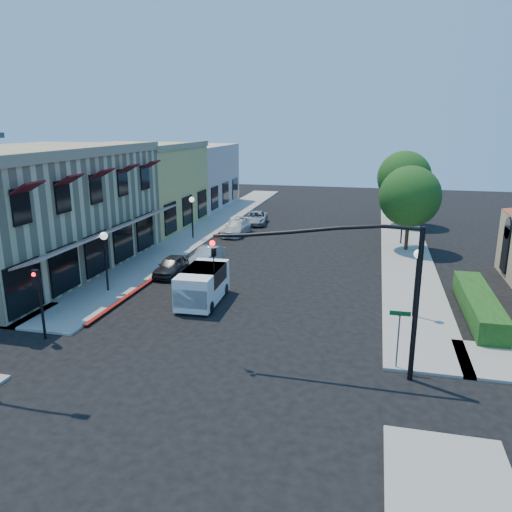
% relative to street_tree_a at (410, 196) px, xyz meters
% --- Properties ---
extents(ground, '(120.00, 120.00, 0.00)m').
position_rel_street_tree_a_xyz_m(ground, '(-8.80, -22.00, -4.19)').
color(ground, black).
rests_on(ground, ground).
extents(sidewalk_left, '(3.50, 50.00, 0.12)m').
position_rel_street_tree_a_xyz_m(sidewalk_left, '(-17.55, 5.00, -4.13)').
color(sidewalk_left, '#99968B').
rests_on(sidewalk_left, ground).
extents(sidewalk_right, '(3.50, 50.00, 0.12)m').
position_rel_street_tree_a_xyz_m(sidewalk_right, '(-0.05, 5.00, -4.13)').
color(sidewalk_right, '#99968B').
rests_on(sidewalk_right, ground).
extents(curb_red_strip, '(0.25, 10.00, 0.06)m').
position_rel_street_tree_a_xyz_m(curb_red_strip, '(-15.70, -14.00, -4.19)').
color(curb_red_strip, maroon).
rests_on(curb_red_strip, ground).
extents(corner_brick_building, '(11.77, 18.20, 8.10)m').
position_rel_street_tree_a_xyz_m(corner_brick_building, '(-24.25, -11.00, -0.19)').
color(corner_brick_building, beige).
rests_on(corner_brick_building, ground).
extents(yellow_stucco_building, '(10.00, 12.00, 7.60)m').
position_rel_street_tree_a_xyz_m(yellow_stucco_building, '(-24.30, 4.00, -0.39)').
color(yellow_stucco_building, tan).
rests_on(yellow_stucco_building, ground).
extents(pink_stucco_building, '(10.00, 12.00, 7.00)m').
position_rel_street_tree_a_xyz_m(pink_stucco_building, '(-24.30, 16.00, -0.69)').
color(pink_stucco_building, '#C39C94').
rests_on(pink_stucco_building, ground).
extents(hedge, '(1.40, 8.00, 1.10)m').
position_rel_street_tree_a_xyz_m(hedge, '(2.90, -13.00, -4.19)').
color(hedge, '#164814').
rests_on(hedge, ground).
extents(street_tree_a, '(4.56, 4.56, 6.48)m').
position_rel_street_tree_a_xyz_m(street_tree_a, '(0.00, 0.00, 0.00)').
color(street_tree_a, black).
rests_on(street_tree_a, ground).
extents(street_tree_b, '(4.94, 4.94, 7.02)m').
position_rel_street_tree_a_xyz_m(street_tree_b, '(0.00, 10.00, 0.35)').
color(street_tree_b, black).
rests_on(street_tree_b, ground).
extents(signal_mast_arm, '(8.01, 0.39, 6.00)m').
position_rel_street_tree_a_xyz_m(signal_mast_arm, '(-2.94, -20.50, -0.11)').
color(signal_mast_arm, black).
rests_on(signal_mast_arm, ground).
extents(secondary_signal, '(0.28, 0.42, 3.32)m').
position_rel_street_tree_a_xyz_m(secondary_signal, '(-16.80, -20.59, -1.88)').
color(secondary_signal, black).
rests_on(secondary_signal, ground).
extents(street_name_sign, '(0.80, 0.06, 2.50)m').
position_rel_street_tree_a_xyz_m(street_name_sign, '(-1.30, -19.80, -2.50)').
color(street_name_sign, '#595B5E').
rests_on(street_name_sign, ground).
extents(lamppost_left_near, '(0.44, 0.44, 3.57)m').
position_rel_street_tree_a_xyz_m(lamppost_left_near, '(-17.30, -14.00, -1.46)').
color(lamppost_left_near, black).
rests_on(lamppost_left_near, ground).
extents(lamppost_left_far, '(0.44, 0.44, 3.57)m').
position_rel_street_tree_a_xyz_m(lamppost_left_far, '(-17.30, 0.00, -1.46)').
color(lamppost_left_far, black).
rests_on(lamppost_left_far, ground).
extents(lamppost_right_near, '(0.44, 0.44, 3.57)m').
position_rel_street_tree_a_xyz_m(lamppost_right_near, '(-0.30, -14.00, -1.46)').
color(lamppost_right_near, black).
rests_on(lamppost_right_near, ground).
extents(lamppost_right_far, '(0.44, 0.44, 3.57)m').
position_rel_street_tree_a_xyz_m(lamppost_right_far, '(-0.30, 2.00, -1.46)').
color(lamppost_right_far, black).
rests_on(lamppost_right_far, ground).
extents(white_van, '(2.04, 4.39, 1.92)m').
position_rel_street_tree_a_xyz_m(white_van, '(-11.36, -14.36, -3.08)').
color(white_van, white).
rests_on(white_van, ground).
extents(parked_car_a, '(1.49, 3.63, 1.23)m').
position_rel_street_tree_a_xyz_m(parked_car_a, '(-15.00, -10.00, -3.58)').
color(parked_car_a, black).
rests_on(parked_car_a, ground).
extents(parked_car_b, '(1.65, 3.76, 1.20)m').
position_rel_street_tree_a_xyz_m(parked_car_b, '(-13.60, -7.05, -3.59)').
color(parked_car_b, silver).
rests_on(parked_car_b, ground).
extents(parked_car_c, '(2.02, 4.49, 1.28)m').
position_rel_street_tree_a_xyz_m(parked_car_c, '(-14.15, 2.37, -3.56)').
color(parked_car_c, '#BCBCBA').
rests_on(parked_car_c, ground).
extents(parked_car_d, '(2.51, 4.50, 1.19)m').
position_rel_street_tree_a_xyz_m(parked_car_d, '(-13.60, 7.42, -3.60)').
color(parked_car_d, '#A3A4A8').
rests_on(parked_car_d, ground).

